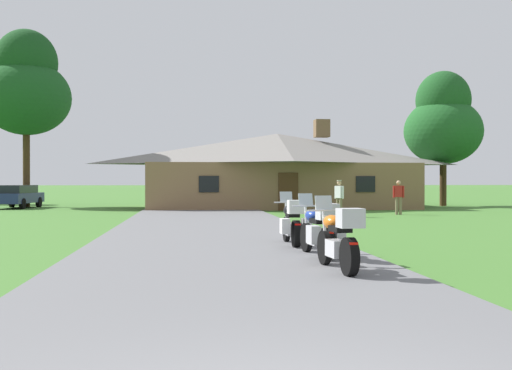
% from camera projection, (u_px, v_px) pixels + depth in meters
% --- Properties ---
extents(ground_plane, '(500.00, 500.00, 0.00)m').
position_uv_depth(ground_plane, '(207.00, 225.00, 23.76)').
color(ground_plane, '#42752D').
extents(asphalt_driveway, '(6.40, 80.00, 0.06)m').
position_uv_depth(asphalt_driveway, '(209.00, 228.00, 21.77)').
color(asphalt_driveway, slate).
rests_on(asphalt_driveway, ground).
extents(motorcycle_orange_nearest_to_camera, '(0.66, 2.08, 1.30)m').
position_uv_depth(motorcycle_orange_nearest_to_camera, '(339.00, 239.00, 11.02)').
color(motorcycle_orange_nearest_to_camera, black).
rests_on(motorcycle_orange_nearest_to_camera, asphalt_driveway).
extents(motorcycle_blue_second_in_row, '(0.84, 2.08, 1.30)m').
position_uv_depth(motorcycle_blue_second_in_row, '(320.00, 230.00, 13.10)').
color(motorcycle_blue_second_in_row, black).
rests_on(motorcycle_blue_second_in_row, asphalt_driveway).
extents(motorcycle_black_farthest_in_row, '(0.72, 2.08, 1.30)m').
position_uv_depth(motorcycle_black_farthest_in_row, '(293.00, 223.00, 15.50)').
color(motorcycle_black_farthest_in_row, black).
rests_on(motorcycle_black_farthest_in_row, asphalt_driveway).
extents(stone_lodge, '(16.61, 9.26, 5.50)m').
position_uv_depth(stone_lodge, '(277.00, 169.00, 39.43)').
color(stone_lodge, brown).
rests_on(stone_lodge, ground).
extents(bystander_red_shirt_near_lodge, '(0.53, 0.31, 1.67)m').
position_uv_depth(bystander_red_shirt_near_lodge, '(399.00, 196.00, 30.92)').
color(bystander_red_shirt_near_lodge, '#75664C').
rests_on(bystander_red_shirt_near_lodge, ground).
extents(bystander_white_shirt_beside_signpost, '(0.38, 0.47, 1.69)m').
position_uv_depth(bystander_white_shirt_beside_signpost, '(339.00, 196.00, 29.06)').
color(bystander_white_shirt_beside_signpost, '#75664C').
rests_on(bystander_white_shirt_beside_signpost, ground).
extents(tree_right_of_lodge, '(5.12, 5.12, 8.90)m').
position_uv_depth(tree_right_of_lodge, '(443.00, 122.00, 41.79)').
color(tree_right_of_lodge, '#422D19').
rests_on(tree_right_of_lodge, ground).
extents(tree_left_far, '(5.65, 5.65, 11.38)m').
position_uv_depth(tree_left_far, '(26.00, 87.00, 40.63)').
color(tree_left_far, '#422D19').
rests_on(tree_left_far, ground).
extents(parked_navy_suv_far_left, '(2.28, 4.76, 1.40)m').
position_uv_depth(parked_navy_suv_far_left, '(17.00, 195.00, 38.36)').
color(parked_navy_suv_far_left, navy).
rests_on(parked_navy_suv_far_left, ground).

